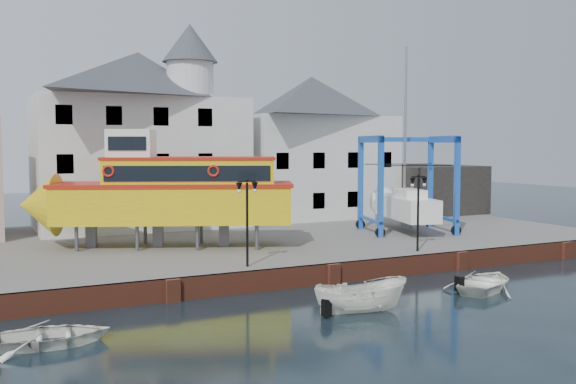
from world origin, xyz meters
name	(u,v)px	position (x,y,z in m)	size (l,w,h in m)	color
ground	(333,284)	(0.00, 0.00, 0.00)	(140.00, 140.00, 0.00)	black
hardstanding	(246,243)	(0.00, 11.00, 0.50)	(44.00, 22.00, 1.00)	#5F5D5A
quay_wall	(332,273)	(0.00, 0.10, 0.50)	(44.00, 0.47, 1.00)	brown
building_white_main	(142,137)	(-4.87, 18.39, 7.34)	(14.00, 8.30, 14.00)	silver
building_white_right	(311,147)	(9.00, 19.00, 6.60)	(12.00, 8.00, 11.20)	silver
shed_dark	(426,189)	(19.00, 17.00, 3.00)	(8.00, 7.00, 4.00)	black
lamp_post_left	(247,200)	(-4.00, 1.20, 4.17)	(1.12, 0.32, 4.20)	black
lamp_post_right	(418,193)	(6.00, 1.20, 4.17)	(1.12, 0.32, 4.20)	black
tour_boat	(158,192)	(-6.27, 8.79, 4.12)	(15.39, 9.28, 6.62)	#59595E
travel_lift	(403,200)	(10.29, 8.43, 3.05)	(6.67, 8.34, 12.21)	blue
motorboat_a	(361,313)	(-1.68, -5.13, 0.00)	(1.49, 3.95, 1.53)	white
motorboat_b	(486,289)	(5.92, -4.10, 0.00)	(3.17, 4.44, 0.92)	white
motorboat_d	(48,345)	(-13.48, -3.99, 0.00)	(2.96, 4.14, 0.86)	white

